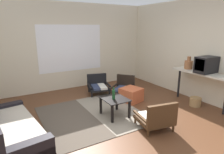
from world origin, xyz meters
TOP-DOWN VIEW (x-y plane):
  - ground_plane at (0.00, 0.00)m, footprint 7.80×7.80m
  - far_wall_with_window at (0.00, 3.06)m, footprint 5.60×0.13m
  - side_wall_right at (2.66, 0.30)m, footprint 0.12×6.60m
  - area_rug at (-0.33, 0.77)m, footprint 2.17×2.16m
  - couch at (-2.02, 0.52)m, footprint 1.03×2.01m
  - coffee_table at (0.09, 0.47)m, footprint 0.52×0.60m
  - armchair_by_window at (0.47, 2.07)m, footprint 0.73×0.73m
  - armchair_striped_foreground at (0.48, -0.45)m, footprint 0.74×0.72m
  - armchair_corner at (1.03, 1.52)m, footprint 0.80×0.79m
  - ottoman_orange at (0.95, 1.02)m, footprint 0.60×0.60m
  - console_shelf at (2.32, -0.06)m, footprint 0.48×1.46m
  - crt_television at (2.32, -0.16)m, footprint 0.54×0.33m
  - clay_vase at (2.32, 0.36)m, footprint 0.21×0.21m
  - glass_bottle at (0.06, 0.45)m, footprint 0.07×0.07m
  - wicker_basket at (2.17, -0.08)m, footprint 0.28×0.28m

SIDE VIEW (x-z plane):
  - ground_plane at x=0.00m, z-range 0.00..0.00m
  - area_rug at x=-0.33m, z-range 0.00..0.01m
  - wicker_basket at x=2.17m, z-range 0.00..0.22m
  - ottoman_orange at x=0.95m, z-range 0.00..0.36m
  - couch at x=-2.02m, z-range -0.12..0.56m
  - armchair_striped_foreground at x=0.48m, z-range -0.05..0.55m
  - armchair_corner at x=1.03m, z-range -0.03..0.54m
  - armchair_by_window at x=0.47m, z-range -0.02..0.54m
  - coffee_table at x=0.09m, z-range 0.13..0.55m
  - glass_bottle at x=0.06m, z-range 0.40..0.66m
  - console_shelf at x=2.32m, z-range 0.34..1.21m
  - clay_vase at x=2.32m, z-range 0.83..1.16m
  - crt_television at x=2.32m, z-range 0.87..1.27m
  - far_wall_with_window at x=0.00m, z-range 0.00..2.70m
  - side_wall_right at x=2.66m, z-range 0.00..2.70m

